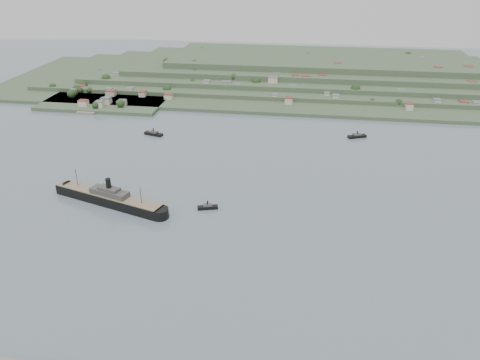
# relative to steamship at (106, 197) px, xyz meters

# --- Properties ---
(ground) EXTENTS (1400.00, 1400.00, 0.00)m
(ground) POSITION_rel_steamship_xyz_m (95.52, -4.41, -4.75)
(ground) COLOR slate
(ground) RESTS_ON ground
(far_peninsula) EXTENTS (760.00, 309.00, 30.00)m
(far_peninsula) POSITION_rel_steamship_xyz_m (123.43, 388.69, 7.13)
(far_peninsula) COLOR #33452E
(far_peninsula) RESTS_ON ground
(steamship) EXTENTS (104.10, 43.17, 25.71)m
(steamship) POSITION_rel_steamship_xyz_m (0.00, 0.00, 0.00)
(steamship) COLOR black
(steamship) RESTS_ON ground
(tugboat) EXTENTS (15.62, 7.98, 6.79)m
(tugboat) POSITION_rel_steamship_xyz_m (78.35, 2.29, -3.09)
(tugboat) COLOR black
(tugboat) RESTS_ON ground
(ferry_west) EXTENTS (20.92, 11.21, 7.56)m
(ferry_west) POSITION_rel_steamship_xyz_m (-9.51, 144.58, -2.93)
(ferry_west) COLOR black
(ferry_west) RESTS_ON ground
(ferry_east) EXTENTS (19.77, 12.30, 7.20)m
(ferry_east) POSITION_rel_steamship_xyz_m (198.78, 168.86, -3.01)
(ferry_east) COLOR black
(ferry_east) RESTS_ON ground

